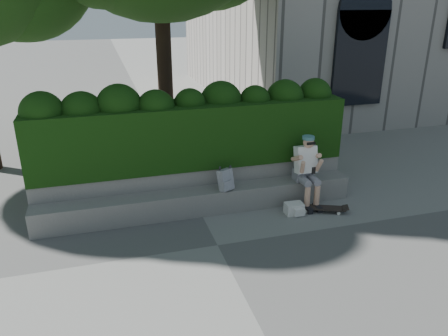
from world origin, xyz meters
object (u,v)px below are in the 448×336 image
object	(u,v)px
backpack_plaid	(226,180)
backpack_ground	(294,208)
person	(307,168)
skateboard	(322,208)

from	to	relation	value
backpack_plaid	backpack_ground	distance (m)	1.40
person	backpack_ground	distance (m)	0.84
person	backpack_plaid	size ratio (longest dim) A/B	3.47
backpack_plaid	person	bearing A→B (deg)	-30.74
person	backpack_plaid	bearing A→B (deg)	177.09
person	skateboard	bearing A→B (deg)	-71.50
person	backpack_plaid	distance (m)	1.61
person	backpack_plaid	world-z (taller)	person
person	skateboard	size ratio (longest dim) A/B	1.54
person	backpack_ground	xyz separation A→B (m)	(-0.39, -0.37, -0.64)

